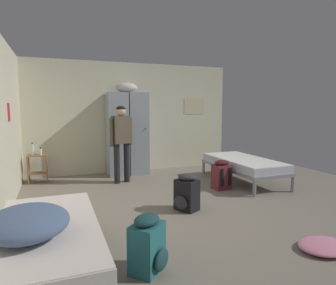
# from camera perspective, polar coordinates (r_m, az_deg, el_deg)

# --- Properties ---
(ground_plane) EXTENTS (8.30, 8.30, 0.00)m
(ground_plane) POSITION_cam_1_polar(r_m,az_deg,el_deg) (4.82, 1.14, -11.63)
(ground_plane) COLOR gray
(room_backdrop) EXTENTS (4.88, 5.25, 2.55)m
(room_backdrop) POSITION_cam_1_polar(r_m,az_deg,el_deg) (5.53, -16.00, 3.96)
(room_backdrop) COLOR beige
(room_backdrop) RESTS_ON ground_plane
(locker_bank) EXTENTS (0.90, 0.55, 2.07)m
(locker_bank) POSITION_cam_1_polar(r_m,az_deg,el_deg) (6.75, -7.88, 2.04)
(locker_bank) COLOR #8C99A3
(locker_bank) RESTS_ON ground_plane
(shelf_unit) EXTENTS (0.38, 0.30, 0.57)m
(shelf_unit) POSITION_cam_1_polar(r_m,az_deg,el_deg) (6.59, -23.85, -4.09)
(shelf_unit) COLOR brown
(shelf_unit) RESTS_ON ground_plane
(bed_left_front) EXTENTS (0.90, 1.90, 0.49)m
(bed_left_front) POSITION_cam_1_polar(r_m,az_deg,el_deg) (2.96, -22.19, -16.50)
(bed_left_front) COLOR gray
(bed_left_front) RESTS_ON ground_plane
(bed_right) EXTENTS (0.90, 1.90, 0.49)m
(bed_right) POSITION_cam_1_polar(r_m,az_deg,el_deg) (6.22, 14.33, -3.99)
(bed_right) COLOR gray
(bed_right) RESTS_ON ground_plane
(bedding_heap) EXTENTS (0.65, 0.71, 0.24)m
(bedding_heap) POSITION_cam_1_polar(r_m,az_deg,el_deg) (2.69, -25.53, -13.76)
(bedding_heap) COLOR slate
(bedding_heap) RESTS_ON bed_left_front
(person_traveler) EXTENTS (0.48, 0.26, 1.55)m
(person_traveler) POSITION_cam_1_polar(r_m,az_deg,el_deg) (5.99, -8.99, 1.08)
(person_traveler) COLOR black
(person_traveler) RESTS_ON ground_plane
(water_bottle) EXTENTS (0.07, 0.07, 0.25)m
(water_bottle) POSITION_cam_1_polar(r_m,az_deg,el_deg) (6.56, -24.68, -1.17)
(water_bottle) COLOR silver
(water_bottle) RESTS_ON shelf_unit
(lotion_bottle) EXTENTS (0.06, 0.06, 0.15)m
(lotion_bottle) POSITION_cam_1_polar(r_m,az_deg,el_deg) (6.50, -23.37, -1.60)
(lotion_bottle) COLOR white
(lotion_bottle) RESTS_ON shelf_unit
(backpack_teal) EXTENTS (0.42, 0.42, 0.55)m
(backpack_teal) POSITION_cam_1_polar(r_m,az_deg,el_deg) (2.90, -3.88, -19.13)
(backpack_teal) COLOR #23666B
(backpack_teal) RESTS_ON ground_plane
(backpack_black) EXTENTS (0.41, 0.40, 0.55)m
(backpack_black) POSITION_cam_1_polar(r_m,az_deg,el_deg) (4.45, 3.58, -9.72)
(backpack_black) COLOR black
(backpack_black) RESTS_ON ground_plane
(backpack_maroon) EXTENTS (0.34, 0.36, 0.55)m
(backpack_maroon) POSITION_cam_1_polar(r_m,az_deg,el_deg) (5.65, 10.24, -6.23)
(backpack_maroon) COLOR maroon
(backpack_maroon) RESTS_ON ground_plane
(clothes_pile_pink) EXTENTS (0.57, 0.47, 0.09)m
(clothes_pile_pink) POSITION_cam_1_polar(r_m,az_deg,el_deg) (3.76, 27.89, -17.25)
(clothes_pile_pink) COLOR pink
(clothes_pile_pink) RESTS_ON ground_plane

